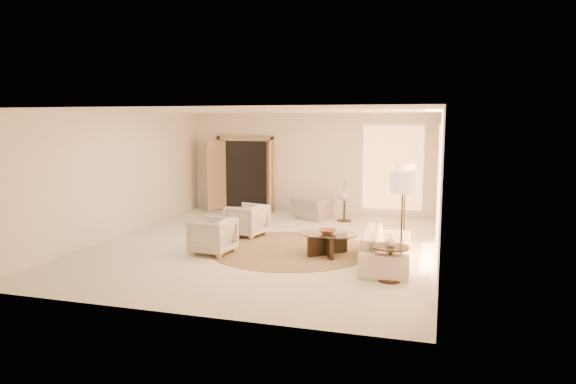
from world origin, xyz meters
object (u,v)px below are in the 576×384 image
(side_table, at_px, (344,208))
(end_table, at_px, (390,257))
(sofa, at_px, (387,248))
(floor_lamp_far, at_px, (403,186))
(bowl, at_px, (328,231))
(accent_chair, at_px, (312,205))
(armchair_right, at_px, (212,234))
(coffee_table, at_px, (327,242))
(end_vase, at_px, (391,241))
(armchair_left, at_px, (247,219))
(side_vase, at_px, (345,194))
(floor_lamp_near, at_px, (406,176))

(side_table, bearing_deg, end_table, -71.58)
(sofa, xyz_separation_m, floor_lamp_far, (0.29, -0.55, 1.21))
(end_table, distance_m, bowl, 1.87)
(floor_lamp_far, bearing_deg, accent_chair, 120.64)
(armchair_right, relative_size, bowl, 2.23)
(coffee_table, height_order, bowl, bowl)
(end_vase, bearing_deg, coffee_table, 135.04)
(accent_chair, relative_size, bowl, 2.53)
(side_table, height_order, bowl, side_table)
(side_table, distance_m, floor_lamp_far, 4.87)
(armchair_left, xyz_separation_m, accent_chair, (0.97, 2.34, -0.01))
(floor_lamp_far, height_order, bowl, floor_lamp_far)
(armchair_right, bearing_deg, coffee_table, 109.36)
(accent_chair, bearing_deg, bowl, 130.59)
(end_table, bearing_deg, accent_chair, 117.10)
(armchair_left, relative_size, side_table, 1.38)
(coffee_table, distance_m, side_vase, 3.53)
(side_table, xyz_separation_m, floor_lamp_far, (1.74, -4.39, 1.18))
(armchair_left, distance_m, side_table, 2.97)
(coffee_table, relative_size, floor_lamp_near, 0.82)
(floor_lamp_far, bearing_deg, sofa, 117.71)
(accent_chair, bearing_deg, floor_lamp_far, 143.11)
(bowl, distance_m, side_vase, 3.51)
(armchair_left, relative_size, floor_lamp_far, 0.44)
(coffee_table, bearing_deg, accent_chair, 108.13)
(sofa, xyz_separation_m, end_vase, (0.15, -0.97, 0.36))
(sofa, distance_m, coffee_table, 1.23)
(armchair_right, xyz_separation_m, end_vase, (3.53, -0.80, 0.28))
(sofa, bearing_deg, floor_lamp_far, -154.61)
(sofa, bearing_deg, accent_chair, 28.72)
(coffee_table, relative_size, side_vase, 5.12)
(side_vase, bearing_deg, bowl, -85.40)
(floor_lamp_near, height_order, side_vase, floor_lamp_near)
(accent_chair, xyz_separation_m, bowl, (1.15, -3.50, 0.09))
(floor_lamp_near, distance_m, end_vase, 2.99)
(floor_lamp_far, distance_m, side_vase, 4.79)
(armchair_left, bearing_deg, sofa, 79.29)
(bowl, bearing_deg, armchair_left, 151.39)
(armchair_left, relative_size, end_table, 1.28)
(coffee_table, height_order, side_table, side_table)
(armchair_left, relative_size, armchair_right, 1.02)
(armchair_right, bearing_deg, end_vase, 83.41)
(floor_lamp_near, xyz_separation_m, bowl, (-1.36, -1.57, -0.97))
(coffee_table, bearing_deg, side_vase, 94.60)
(armchair_left, xyz_separation_m, coffee_table, (2.12, -1.16, -0.13))
(floor_lamp_near, xyz_separation_m, side_vase, (-1.64, 1.92, -0.74))
(coffee_table, height_order, end_table, end_table)
(sofa, height_order, end_vase, end_vase)
(armchair_right, distance_m, accent_chair, 4.16)
(armchair_left, bearing_deg, side_table, 155.66)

